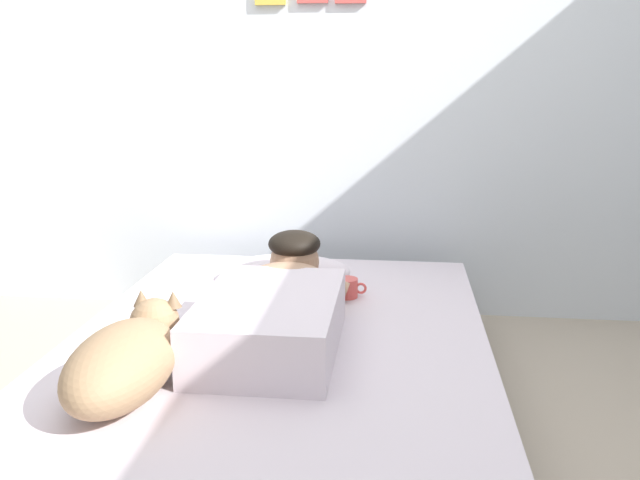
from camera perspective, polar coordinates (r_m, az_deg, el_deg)
The scene contains 8 objects.
ground_plane at distance 2.12m, azimuth -6.14°, elevation -19.44°, with size 13.36×13.36×0.00m, color tan.
back_wall at distance 3.29m, azimuth -0.62°, elevation 15.46°, with size 4.68×0.12×2.50m.
bed at distance 2.36m, azimuth -3.29°, elevation -11.36°, with size 1.43×1.90×0.32m.
pillow at distance 2.78m, azimuth -2.74°, elevation -2.58°, with size 0.52×0.32×0.11m, color silver.
person_lying at distance 2.24m, azimuth -3.60°, elevation -5.44°, with size 0.43×0.92×0.27m.
dog at distance 1.90m, azimuth -16.18°, elevation -9.71°, with size 0.26×0.57×0.21m.
coffee_cup at distance 2.61m, azimuth 2.30°, elevation -4.10°, with size 0.12×0.09×0.07m.
cell_phone at distance 2.34m, azimuth -6.70°, elevation -7.26°, with size 0.07×0.14×0.01m, color black.
Camera 1 is at (0.42, -1.72, 1.17)m, focal length 37.48 mm.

